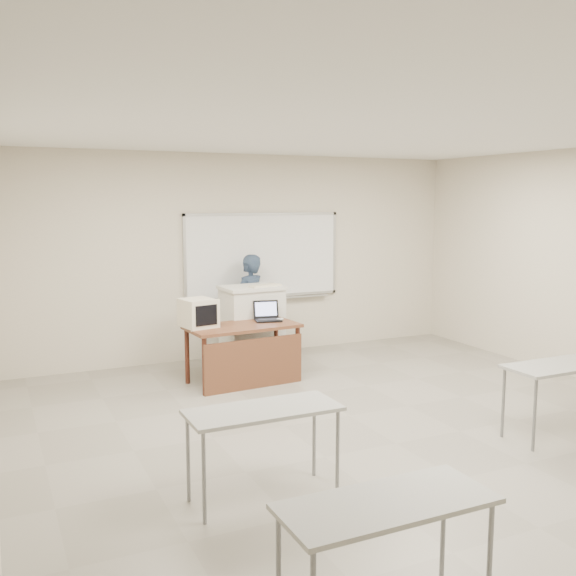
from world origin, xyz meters
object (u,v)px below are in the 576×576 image
crt_monitor (198,313)px  podium (252,327)px  laptop (266,316)px  keyboard (265,286)px  instructor_desk (246,343)px  presenter (249,307)px  whiteboard (263,257)px  mouse (280,319)px

crt_monitor → podium: bearing=16.2°
laptop → keyboard: 0.50m
keyboard → instructor_desk: bearing=-143.8°
laptop → presenter: (0.14, 0.96, -0.03)m
presenter → crt_monitor: bearing=13.3°
whiteboard → mouse: whiteboard is taller
crt_monitor → instructor_desk: bearing=-34.3°
keyboard → mouse: bearing=-98.7°
whiteboard → podium: 1.28m
whiteboard → laptop: whiteboard is taller
mouse → keyboard: bearing=116.9°
keyboard → presenter: bearing=76.3°
whiteboard → podium: bearing=-123.1°
laptop → keyboard: size_ratio=0.74×
podium → crt_monitor: bearing=-156.0°
whiteboard → presenter: whiteboard is taller
presenter → keyboard: bearing=59.7°
whiteboard → mouse: (-0.32, -1.32, -0.71)m
crt_monitor → keyboard: 1.16m
whiteboard → keyboard: whiteboard is taller
podium → keyboard: (0.15, -0.12, 0.59)m
mouse → keyboard: keyboard is taller
keyboard → whiteboard: bearing=56.1°
crt_monitor → laptop: size_ratio=1.29×
instructor_desk → mouse: bearing=12.0°
instructor_desk → whiteboard: bearing=55.1°
podium → presenter: size_ratio=0.75×
whiteboard → podium: (-0.50, -0.77, -0.90)m
instructor_desk → crt_monitor: bearing=152.3°
whiteboard → presenter: (-0.33, -0.26, -0.71)m
mouse → instructor_desk: bearing=-140.4°
instructor_desk → mouse: mouse is taller
whiteboard → instructor_desk: whiteboard is taller
instructor_desk → presenter: presenter is taller
whiteboard → instructor_desk: 1.96m
mouse → keyboard: size_ratio=0.23×
crt_monitor → laptop: (0.95, 0.03, -0.12)m
instructor_desk → presenter: 1.36m
instructor_desk → keyboard: 1.01m
podium → mouse: 0.61m
instructor_desk → crt_monitor: 0.71m
laptop → presenter: 0.97m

